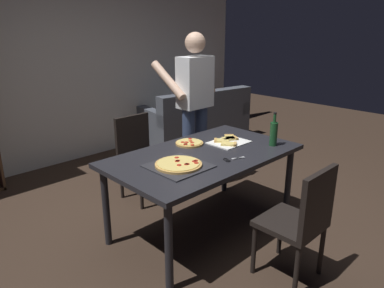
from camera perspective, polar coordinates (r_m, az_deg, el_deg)
ground_plane at (r=3.48m, az=1.77°, el=-13.17°), size 12.00×12.00×0.00m
back_wall at (r=5.14m, az=-19.92°, el=12.60°), size 6.40×0.10×2.80m
dining_table at (r=3.18m, az=1.89°, el=-2.67°), size 1.69×0.97×0.75m
chair_near_camera at (r=2.73m, az=16.96°, el=-11.09°), size 0.42×0.42×0.90m
chair_far_side at (r=3.93m, az=-8.39°, el=-1.28°), size 0.42×0.42×0.90m
couch at (r=5.91m, az=0.71°, el=3.47°), size 1.80×1.08×0.85m
person_serving_pizza at (r=4.02m, az=0.32°, el=6.56°), size 0.55×0.54×1.75m
pepperoni_pizza_on_tray at (r=2.86m, az=-2.14°, el=-3.32°), size 0.43×0.43×0.04m
pizza_slices_on_towel at (r=3.46m, az=5.75°, el=0.46°), size 0.36×0.29×0.03m
wine_bottle at (r=3.41m, az=12.78°, el=1.69°), size 0.07×0.07×0.32m
kitchen_scissors at (r=3.02m, az=6.15°, el=-2.40°), size 0.20×0.12×0.01m
second_pizza_plain at (r=3.39m, az=-0.42°, el=0.17°), size 0.26×0.26×0.03m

